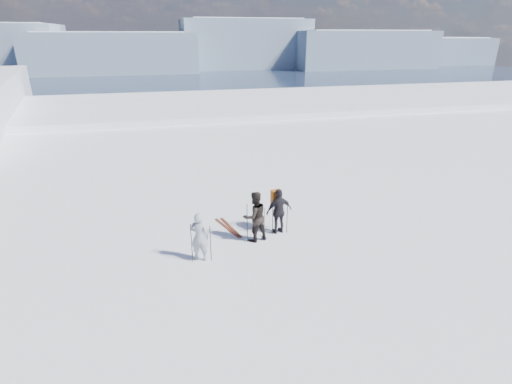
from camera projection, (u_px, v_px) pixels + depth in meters
lake_basin at (210, 172)px, 40.10m from camera, size 820.00×820.00×71.62m
far_mountain_range at (183, 48)px, 430.25m from camera, size 770.00×110.00×53.00m
skier_grey at (199, 237)px, 11.84m from camera, size 0.67×0.57×1.55m
skier_dark at (255, 217)px, 12.96m from camera, size 0.98×0.85×1.71m
skier_pack at (279, 211)px, 13.50m from camera, size 0.98×0.53×1.59m
backpack at (276, 180)px, 13.32m from camera, size 0.37×0.24×0.51m
ski_poles at (247, 228)px, 12.76m from camera, size 3.36×1.22×1.35m
skis_loose at (229, 227)px, 14.09m from camera, size 0.70×1.67×0.03m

